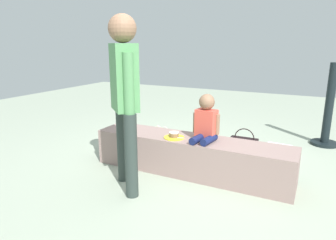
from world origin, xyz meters
name	(u,v)px	position (x,y,z in m)	size (l,w,h in m)	color
ground_plane	(190,173)	(0.00, 0.00, 0.00)	(12.00, 12.00, 0.00)	#9AA692
concrete_ledge	(191,156)	(0.00, 0.00, 0.20)	(2.16, 0.44, 0.40)	gray
child_seated	(206,120)	(0.16, 0.00, 0.61)	(0.28, 0.33, 0.48)	#162051
adult_standing	(124,88)	(-0.42, -0.60, 0.98)	(0.39, 0.37, 1.63)	#2B3633
cake_plate	(174,136)	(-0.16, -0.08, 0.42)	(0.22, 0.22, 0.07)	yellow
gift_bag	(161,138)	(-0.67, 0.57, 0.13)	(0.23, 0.12, 0.31)	gold
railing_post	(328,115)	(1.31, 1.72, 0.43)	(0.36, 0.36, 1.14)	black
water_bottle_near_gift	(209,135)	(-0.19, 1.15, 0.09)	(0.07, 0.07, 0.19)	silver
water_bottle_far_side	(213,142)	(-0.04, 0.89, 0.08)	(0.08, 0.08, 0.18)	silver
party_cup_red	(220,142)	(0.01, 1.04, 0.05)	(0.09, 0.09, 0.11)	red
cake_box_white	(278,150)	(0.78, 1.02, 0.05)	(0.30, 0.29, 0.11)	white
handbag_black_leather	(244,146)	(0.40, 0.78, 0.13)	(0.34, 0.10, 0.36)	black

